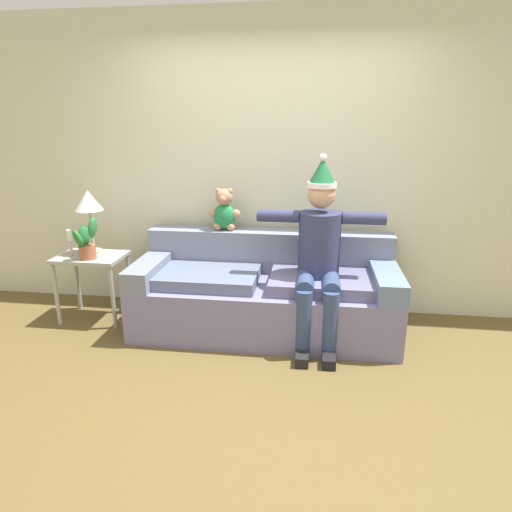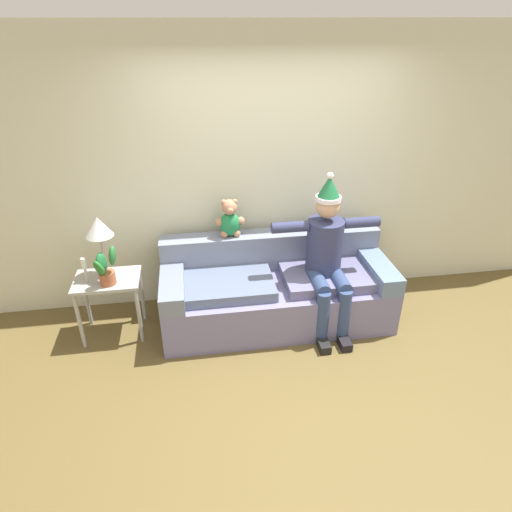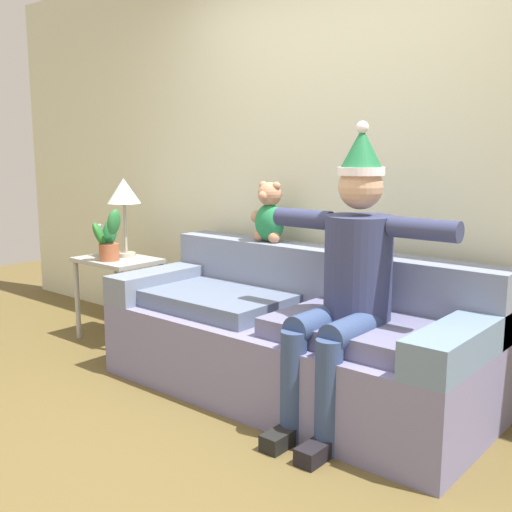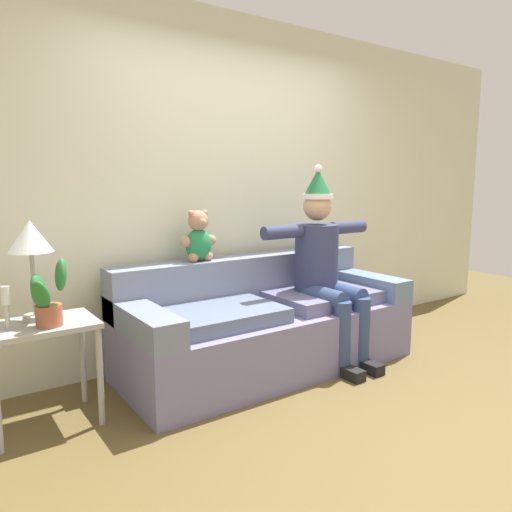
{
  "view_description": "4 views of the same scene",
  "coord_description": "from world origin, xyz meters",
  "px_view_note": "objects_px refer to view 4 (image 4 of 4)",
  "views": [
    {
      "loc": [
        0.39,
        -2.5,
        1.75
      ],
      "look_at": [
        -0.05,
        0.79,
        0.73
      ],
      "focal_mm": 30.57,
      "sensor_mm": 36.0,
      "label": 1
    },
    {
      "loc": [
        -0.76,
        -2.6,
        2.72
      ],
      "look_at": [
        -0.22,
        0.9,
        0.78
      ],
      "focal_mm": 31.01,
      "sensor_mm": 36.0,
      "label": 2
    },
    {
      "loc": [
        1.99,
        -1.66,
        1.39
      ],
      "look_at": [
        -0.23,
        0.95,
        0.78
      ],
      "focal_mm": 42.73,
      "sensor_mm": 36.0,
      "label": 3
    },
    {
      "loc": [
        -2.07,
        -1.83,
        1.39
      ],
      "look_at": [
        -0.16,
        0.92,
        0.87
      ],
      "focal_mm": 33.69,
      "sensor_mm": 36.0,
      "label": 4
    }
  ],
  "objects_px": {
    "couch": "(265,324)",
    "person_seated": "(325,263)",
    "candle_tall": "(6,301)",
    "side_table": "(42,341)",
    "table_lamp": "(31,241)",
    "teddy_bear": "(199,238)",
    "potted_plant": "(48,299)"
  },
  "relations": [
    {
      "from": "couch",
      "to": "potted_plant",
      "type": "relative_size",
      "value": 5.84
    },
    {
      "from": "teddy_bear",
      "to": "potted_plant",
      "type": "xyz_separation_m",
      "value": [
        -1.14,
        -0.4,
        -0.22
      ]
    },
    {
      "from": "teddy_bear",
      "to": "candle_tall",
      "type": "relative_size",
      "value": 1.62
    },
    {
      "from": "teddy_bear",
      "to": "candle_tall",
      "type": "xyz_separation_m",
      "value": [
        -1.33,
        -0.32,
        -0.22
      ]
    },
    {
      "from": "potted_plant",
      "to": "teddy_bear",
      "type": "bearing_deg",
      "value": 19.13
    },
    {
      "from": "couch",
      "to": "candle_tall",
      "type": "relative_size",
      "value": 9.38
    },
    {
      "from": "candle_tall",
      "to": "person_seated",
      "type": "bearing_deg",
      "value": -3.09
    },
    {
      "from": "side_table",
      "to": "teddy_bear",
      "type": "bearing_deg",
      "value": 14.46
    },
    {
      "from": "table_lamp",
      "to": "couch",
      "type": "bearing_deg",
      "value": -2.19
    },
    {
      "from": "couch",
      "to": "side_table",
      "type": "height_order",
      "value": "couch"
    },
    {
      "from": "side_table",
      "to": "person_seated",
      "type": "bearing_deg",
      "value": -3.91
    },
    {
      "from": "table_lamp",
      "to": "potted_plant",
      "type": "xyz_separation_m",
      "value": [
        0.04,
        -0.18,
        -0.3
      ]
    },
    {
      "from": "side_table",
      "to": "potted_plant",
      "type": "xyz_separation_m",
      "value": [
        0.03,
        -0.09,
        0.26
      ]
    },
    {
      "from": "teddy_bear",
      "to": "side_table",
      "type": "bearing_deg",
      "value": -165.54
    },
    {
      "from": "couch",
      "to": "teddy_bear",
      "type": "distance_m",
      "value": 0.82
    },
    {
      "from": "couch",
      "to": "side_table",
      "type": "bearing_deg",
      "value": -179.16
    },
    {
      "from": "side_table",
      "to": "table_lamp",
      "type": "height_order",
      "value": "table_lamp"
    },
    {
      "from": "person_seated",
      "to": "side_table",
      "type": "relative_size",
      "value": 2.5
    },
    {
      "from": "couch",
      "to": "teddy_bear",
      "type": "xyz_separation_m",
      "value": [
        -0.41,
        0.28,
        0.66
      ]
    },
    {
      "from": "person_seated",
      "to": "side_table",
      "type": "xyz_separation_m",
      "value": [
        -2.02,
        0.14,
        -0.27
      ]
    },
    {
      "from": "potted_plant",
      "to": "candle_tall",
      "type": "bearing_deg",
      "value": 159.13
    },
    {
      "from": "teddy_bear",
      "to": "side_table",
      "type": "relative_size",
      "value": 0.63
    },
    {
      "from": "person_seated",
      "to": "table_lamp",
      "type": "xyz_separation_m",
      "value": [
        -2.03,
        0.22,
        0.29
      ]
    },
    {
      "from": "teddy_bear",
      "to": "candle_tall",
      "type": "bearing_deg",
      "value": -166.44
    },
    {
      "from": "couch",
      "to": "candle_tall",
      "type": "height_order",
      "value": "candle_tall"
    },
    {
      "from": "couch",
      "to": "candle_tall",
      "type": "bearing_deg",
      "value": -178.59
    },
    {
      "from": "couch",
      "to": "person_seated",
      "type": "xyz_separation_m",
      "value": [
        0.45,
        -0.16,
        0.45
      ]
    },
    {
      "from": "person_seated",
      "to": "side_table",
      "type": "distance_m",
      "value": 2.05
    },
    {
      "from": "couch",
      "to": "table_lamp",
      "type": "bearing_deg",
      "value": 177.81
    },
    {
      "from": "person_seated",
      "to": "candle_tall",
      "type": "xyz_separation_m",
      "value": [
        -2.19,
        0.12,
        -0.01
      ]
    },
    {
      "from": "couch",
      "to": "potted_plant",
      "type": "distance_m",
      "value": 1.61
    },
    {
      "from": "candle_tall",
      "to": "couch",
      "type": "bearing_deg",
      "value": 1.41
    }
  ]
}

